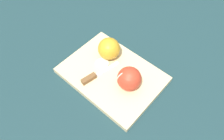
# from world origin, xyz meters

# --- Properties ---
(ground_plane) EXTENTS (4.00, 4.00, 0.00)m
(ground_plane) POSITION_xyz_m (0.00, 0.00, 0.00)
(ground_plane) COLOR #193338
(cutting_board) EXTENTS (0.36, 0.27, 0.02)m
(cutting_board) POSITION_xyz_m (0.00, 0.00, 0.01)
(cutting_board) COLOR #D1B789
(cutting_board) RESTS_ON ground_plane
(apple_half_left) EXTENTS (0.09, 0.09, 0.09)m
(apple_half_left) POSITION_xyz_m (-0.08, 0.00, 0.06)
(apple_half_left) COLOR red
(apple_half_left) RESTS_ON cutting_board
(apple_half_right) EXTENTS (0.09, 0.09, 0.09)m
(apple_half_right) POSITION_xyz_m (0.06, -0.05, 0.06)
(apple_half_right) COLOR gold
(apple_half_right) RESTS_ON cutting_board
(knife) EXTENTS (0.05, 0.17, 0.02)m
(knife) POSITION_xyz_m (0.04, 0.07, 0.03)
(knife) COLOR silver
(knife) RESTS_ON cutting_board
(apple_slice) EXTENTS (0.05, 0.05, 0.01)m
(apple_slice) POSITION_xyz_m (0.06, -0.01, 0.02)
(apple_slice) COLOR #EFE5C6
(apple_slice) RESTS_ON cutting_board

